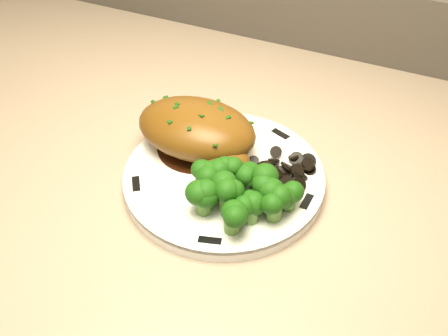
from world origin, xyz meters
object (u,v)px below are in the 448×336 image
at_px(counter, 187,318).
at_px(plate, 224,179).
at_px(chicken_breast, 199,132).
at_px(broccoli_florets, 243,193).

xyz_separation_m(counter, plate, (0.09, -0.04, 0.41)).
relative_size(counter, plate, 7.75).
distance_m(counter, chicken_breast, 0.45).
bearing_deg(counter, chicken_breast, -8.72).
bearing_deg(broccoli_florets, counter, 148.95).
bearing_deg(broccoli_florets, chicken_breast, 140.68).
height_order(counter, chicken_breast, counter).
relative_size(plate, broccoli_florets, 2.04).
bearing_deg(plate, counter, 157.97).
relative_size(chicken_breast, broccoli_florets, 1.32).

